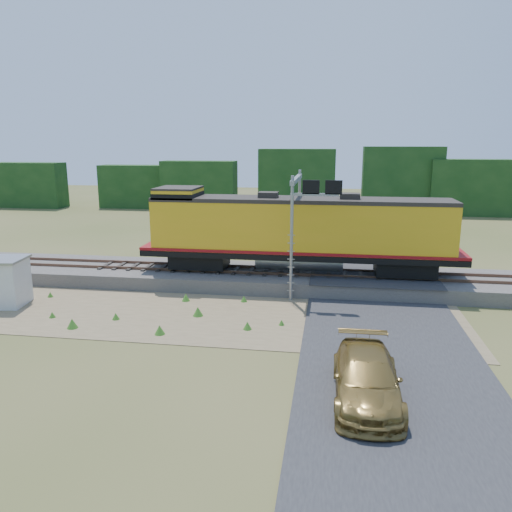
% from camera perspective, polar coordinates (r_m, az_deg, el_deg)
% --- Properties ---
extents(ground, '(140.00, 140.00, 0.00)m').
position_cam_1_polar(ground, '(23.87, -2.85, -7.16)').
color(ground, '#475123').
rests_on(ground, ground).
extents(ballast, '(70.00, 5.00, 0.80)m').
position_cam_1_polar(ballast, '(29.38, -0.53, -2.47)').
color(ballast, slate).
rests_on(ballast, ground).
extents(rails, '(70.00, 1.54, 0.16)m').
position_cam_1_polar(rails, '(29.26, -0.53, -1.56)').
color(rails, brown).
rests_on(rails, ballast).
extents(dirt_shoulder, '(26.00, 8.00, 0.03)m').
position_cam_1_polar(dirt_shoulder, '(24.78, -7.18, -6.45)').
color(dirt_shoulder, '#8C7754').
rests_on(dirt_shoulder, ground).
extents(road, '(7.00, 66.00, 0.86)m').
position_cam_1_polar(road, '(24.23, 14.09, -7.02)').
color(road, '#38383A').
rests_on(road, ground).
extents(tree_line_north, '(130.00, 3.00, 6.50)m').
position_cam_1_polar(tree_line_north, '(60.36, 4.37, 7.97)').
color(tree_line_north, '#163A15').
rests_on(tree_line_north, ground).
extents(weed_clumps, '(15.00, 6.20, 0.56)m').
position_cam_1_polar(weed_clumps, '(24.87, -10.78, -6.55)').
color(weed_clumps, '#397621').
rests_on(weed_clumps, ground).
extents(locomotive, '(18.14, 2.77, 4.68)m').
position_cam_1_polar(locomotive, '(28.47, 4.49, 2.91)').
color(locomotive, black).
rests_on(locomotive, rails).
extents(shed, '(2.35, 2.35, 2.47)m').
position_cam_1_polar(shed, '(28.41, -26.78, -2.64)').
color(shed, silver).
rests_on(shed, ground).
extents(signal_gantry, '(2.60, 6.20, 6.55)m').
position_cam_1_polar(signal_gantry, '(27.56, 5.18, 6.10)').
color(signal_gantry, gray).
rests_on(signal_gantry, ground).
extents(car, '(2.13, 5.19, 1.50)m').
position_cam_1_polar(car, '(16.90, 12.53, -13.48)').
color(car, olive).
rests_on(car, ground).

